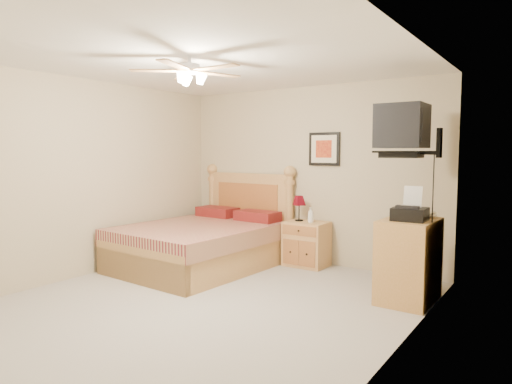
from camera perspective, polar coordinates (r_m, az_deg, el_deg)
floor at (r=4.94m, az=-6.35°, el=-13.64°), size 4.50×4.50×0.00m
ceiling at (r=4.77m, az=-6.65°, el=16.13°), size 4.00×4.50×0.04m
wall_back at (r=6.56m, az=6.44°, el=2.12°), size 4.00×0.04×2.50m
wall_left at (r=6.18m, az=-20.69°, el=1.65°), size 0.04×4.50×2.50m
wall_right at (r=3.71m, az=17.59°, el=-0.28°), size 0.04×4.50×2.50m
bed at (r=6.27m, az=-7.01°, el=-3.12°), size 1.74×2.23×1.39m
nightstand at (r=6.40m, az=6.33°, el=-6.45°), size 0.57×0.43×0.62m
table_lamp at (r=6.40m, az=5.40°, el=-2.04°), size 0.24×0.24×0.35m
lotion_bottle at (r=6.28m, az=6.86°, el=-2.85°), size 0.09×0.09×0.21m
framed_picture at (r=6.41m, az=8.53°, el=5.34°), size 0.46×0.04×0.46m
dresser at (r=5.12m, az=18.56°, el=-8.11°), size 0.53×0.75×0.87m
fax_machine at (r=4.93m, az=18.71°, el=-1.39°), size 0.34×0.36×0.35m
magazine_lower at (r=5.34m, az=19.33°, el=-2.68°), size 0.26×0.33×0.03m
magazine_upper at (r=5.35m, az=19.35°, el=-2.41°), size 0.18×0.25×0.02m
wall_tv at (r=5.06m, az=19.43°, el=7.36°), size 0.56×0.46×0.58m
ceiling_fan at (r=4.60m, az=-8.32°, el=14.76°), size 1.14×1.14×0.28m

